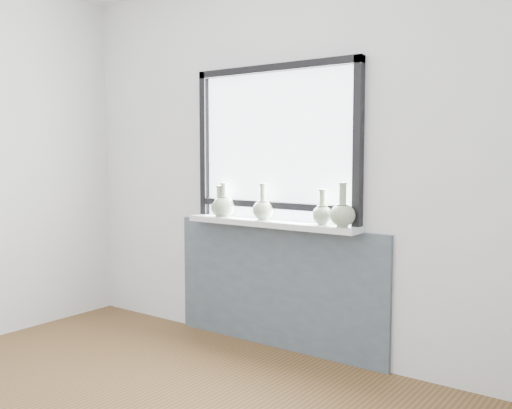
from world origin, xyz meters
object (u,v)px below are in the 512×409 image
Objects in this scene: vase_b at (224,205)px; vase_e at (343,213)px; windowsill at (270,223)px; vase_d at (322,213)px; vase_a at (220,206)px; vase_c at (263,209)px.

vase_e is (0.96, -0.02, 0.00)m from vase_b.
windowsill is 5.79× the size of vase_d.
vase_b is at bearing 179.99° from windowsill.
vase_b reaches higher than windowsill.
vase_a is 0.85m from vase_d.
vase_b reaches higher than vase_d.
vase_a is 0.88× the size of vase_c.
vase_c reaches higher than vase_d.
vase_b is at bearing -179.82° from vase_c.
vase_b is 1.07× the size of vase_d.
vase_d is (0.81, 0.00, -0.01)m from vase_b.
vase_b is at bearing -179.72° from vase_d.
vase_c reaches higher than vase_b.
windowsill is 5.96× the size of vase_a.
vase_c is (-0.06, 0.00, 0.10)m from windowsill.
vase_a is 1.01m from vase_e.
vase_c is (0.34, 0.00, -0.00)m from vase_b.
vase_a is at bearing 179.66° from vase_c.
vase_e is at bearing -1.85° from vase_c.
vase_b is 0.97× the size of vase_c.
vase_d is at bearing 0.35° from vase_c.
vase_a is 0.80× the size of vase_e.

